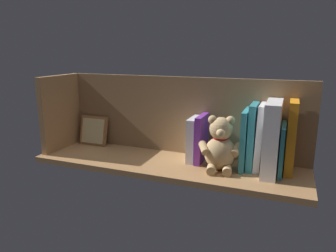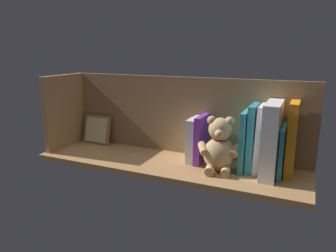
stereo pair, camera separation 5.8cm
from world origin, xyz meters
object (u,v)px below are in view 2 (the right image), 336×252
object	(u,v)px
dictionary_thick_white	(272,140)
picture_frame_leaning	(97,130)
book_0	(292,139)
teddy_bear	(220,147)

from	to	relation	value
dictionary_thick_white	picture_frame_leaning	bearing A→B (deg)	-4.93
book_0	picture_frame_leaning	world-z (taller)	book_0
picture_frame_leaning	book_0	bearing A→B (deg)	177.63
picture_frame_leaning	dictionary_thick_white	bearing A→B (deg)	175.07
book_0	teddy_bear	size ratio (longest dim) A/B	1.29
book_0	picture_frame_leaning	xyz separation A→B (cm)	(82.88, -3.43, -6.27)
book_0	picture_frame_leaning	distance (cm)	83.19
picture_frame_leaning	teddy_bear	bearing A→B (deg)	170.82
book_0	picture_frame_leaning	bearing A→B (deg)	-2.37
dictionary_thick_white	picture_frame_leaning	distance (cm)	77.27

